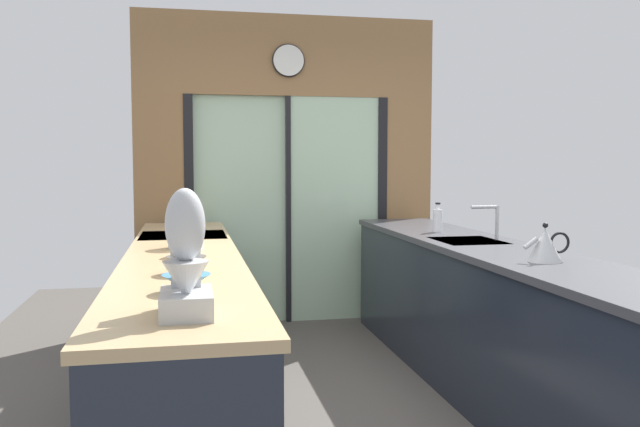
{
  "coord_description": "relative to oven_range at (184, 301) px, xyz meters",
  "views": [
    {
      "loc": [
        -0.89,
        -3.44,
        1.42
      ],
      "look_at": [
        -0.03,
        0.83,
        1.09
      ],
      "focal_mm": 37.41,
      "sensor_mm": 36.0,
      "label": 1
    }
  ],
  "objects": [
    {
      "name": "right_counter_run",
      "position": [
        1.82,
        -0.95,
        0.01
      ],
      "size": [
        0.62,
        3.8,
        0.92
      ],
      "color": "#1E232D",
      "rests_on": "ground_plane"
    },
    {
      "name": "stock_pot",
      "position": [
        0.02,
        -0.73,
        0.54
      ],
      "size": [
        0.21,
        0.21,
        0.18
      ],
      "color": "#B7BABC",
      "rests_on": "left_counter_run"
    },
    {
      "name": "left_counter_run",
      "position": [
        -0.0,
        -1.12,
        0.01
      ],
      "size": [
        0.62,
        3.8,
        0.92
      ],
      "color": "#1E232D",
      "rests_on": "ground_plane"
    },
    {
      "name": "mixing_bowl_mid",
      "position": [
        0.02,
        -1.65,
        0.51
      ],
      "size": [
        0.18,
        0.18,
        0.08
      ],
      "color": "#514C47",
      "rests_on": "left_counter_run"
    },
    {
      "name": "soap_bottle",
      "position": [
        1.8,
        -0.17,
        0.55
      ],
      "size": [
        0.07,
        0.07,
        0.21
      ],
      "color": "silver",
      "rests_on": "right_counter_run"
    },
    {
      "name": "stand_mixer",
      "position": [
        0.02,
        -2.48,
        0.63
      ],
      "size": [
        0.17,
        0.27,
        0.42
      ],
      "color": "#B7BABC",
      "rests_on": "left_counter_run"
    },
    {
      "name": "mixing_bowl_far",
      "position": [
        0.02,
        -1.12,
        0.5
      ],
      "size": [
        0.17,
        0.17,
        0.07
      ],
      "color": "gray",
      "rests_on": "left_counter_run"
    },
    {
      "name": "oven_range",
      "position": [
        0.0,
        0.0,
        0.0
      ],
      "size": [
        0.6,
        0.6,
        0.92
      ],
      "color": "#B7BABC",
      "rests_on": "ground_plane"
    },
    {
      "name": "sink_faucet",
      "position": [
        1.96,
        -0.7,
        0.62
      ],
      "size": [
        0.19,
        0.02,
        0.23
      ],
      "color": "#B7BABC",
      "rests_on": "right_counter_run"
    },
    {
      "name": "ground_plane",
      "position": [
        0.91,
        -0.65,
        -0.47
      ],
      "size": [
        5.04,
        7.6,
        0.02
      ],
      "primitive_type": "cube",
      "color": "#4C4742"
    },
    {
      "name": "kettle",
      "position": [
        1.8,
        -1.63,
        0.55
      ],
      "size": [
        0.25,
        0.17,
        0.2
      ],
      "color": "#B7BABC",
      "rests_on": "right_counter_run"
    },
    {
      "name": "back_wall_unit",
      "position": [
        0.91,
        1.15,
        1.07
      ],
      "size": [
        2.64,
        0.12,
        2.7
      ],
      "color": "olive",
      "rests_on": "ground_plane"
    },
    {
      "name": "mixing_bowl_near",
      "position": [
        0.02,
        -2.09,
        0.5
      ],
      "size": [
        0.19,
        0.19,
        0.07
      ],
      "color": "teal",
      "rests_on": "left_counter_run"
    },
    {
      "name": "knife_block",
      "position": [
        0.02,
        0.67,
        0.56
      ],
      "size": [
        0.09,
        0.14,
        0.25
      ],
      "color": "brown",
      "rests_on": "left_counter_run"
    }
  ]
}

